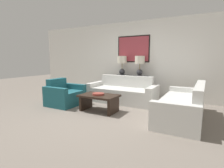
{
  "coord_description": "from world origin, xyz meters",
  "views": [
    {
      "loc": [
        2.33,
        -3.48,
        1.35
      ],
      "look_at": [
        -0.03,
        0.84,
        0.65
      ],
      "focal_mm": 28.0,
      "sensor_mm": 36.0,
      "label": 1
    }
  ],
  "objects_px": {
    "decorative_bowl": "(98,94)",
    "console_table": "(130,87)",
    "table_lamp_left": "(122,63)",
    "armchair_near_back_wall": "(65,96)",
    "coffee_table": "(99,100)",
    "couch_by_back_wall": "(122,93)",
    "couch_by_side": "(183,106)",
    "table_lamp_right": "(140,63)"
  },
  "relations": [
    {
      "from": "couch_by_back_wall",
      "to": "armchair_near_back_wall",
      "type": "bearing_deg",
      "value": -139.68
    },
    {
      "from": "console_table",
      "to": "table_lamp_right",
      "type": "relative_size",
      "value": 1.79
    },
    {
      "from": "table_lamp_right",
      "to": "couch_by_back_wall",
      "type": "bearing_deg",
      "value": -116.37
    },
    {
      "from": "console_table",
      "to": "armchair_near_back_wall",
      "type": "relative_size",
      "value": 1.29
    },
    {
      "from": "console_table",
      "to": "coffee_table",
      "type": "bearing_deg",
      "value": -92.78
    },
    {
      "from": "table_lamp_left",
      "to": "table_lamp_right",
      "type": "relative_size",
      "value": 1.0
    },
    {
      "from": "table_lamp_left",
      "to": "decorative_bowl",
      "type": "distance_m",
      "value": 2.04
    },
    {
      "from": "couch_by_back_wall",
      "to": "armchair_near_back_wall",
      "type": "height_order",
      "value": "couch_by_back_wall"
    },
    {
      "from": "couch_by_back_wall",
      "to": "couch_by_side",
      "type": "height_order",
      "value": "same"
    },
    {
      "from": "table_lamp_left",
      "to": "armchair_near_back_wall",
      "type": "height_order",
      "value": "table_lamp_left"
    },
    {
      "from": "table_lamp_left",
      "to": "couch_by_side",
      "type": "height_order",
      "value": "table_lamp_left"
    },
    {
      "from": "console_table",
      "to": "decorative_bowl",
      "type": "distance_m",
      "value": 1.89
    },
    {
      "from": "console_table",
      "to": "coffee_table",
      "type": "height_order",
      "value": "console_table"
    },
    {
      "from": "coffee_table",
      "to": "armchair_near_back_wall",
      "type": "bearing_deg",
      "value": 177.07
    },
    {
      "from": "console_table",
      "to": "table_lamp_left",
      "type": "height_order",
      "value": "table_lamp_left"
    },
    {
      "from": "console_table",
      "to": "decorative_bowl",
      "type": "relative_size",
      "value": 3.95
    },
    {
      "from": "table_lamp_right",
      "to": "couch_by_side",
      "type": "bearing_deg",
      "value": -41.99
    },
    {
      "from": "table_lamp_right",
      "to": "armchair_near_back_wall",
      "type": "xyz_separation_m",
      "value": [
        -1.68,
        -1.81,
        -0.94
      ]
    },
    {
      "from": "console_table",
      "to": "table_lamp_left",
      "type": "relative_size",
      "value": 1.79
    },
    {
      "from": "couch_by_back_wall",
      "to": "console_table",
      "type": "bearing_deg",
      "value": 90.0
    },
    {
      "from": "table_lamp_left",
      "to": "couch_by_back_wall",
      "type": "height_order",
      "value": "table_lamp_left"
    },
    {
      "from": "couch_by_back_wall",
      "to": "decorative_bowl",
      "type": "xyz_separation_m",
      "value": [
        -0.11,
        -1.22,
        0.18
      ]
    },
    {
      "from": "couch_by_side",
      "to": "table_lamp_left",
      "type": "bearing_deg",
      "value": 147.54
    },
    {
      "from": "console_table",
      "to": "armchair_near_back_wall",
      "type": "height_order",
      "value": "console_table"
    },
    {
      "from": "console_table",
      "to": "coffee_table",
      "type": "xyz_separation_m",
      "value": [
        -0.09,
        -1.87,
        -0.08
      ]
    },
    {
      "from": "decorative_bowl",
      "to": "console_table",
      "type": "bearing_deg",
      "value": 86.78
    },
    {
      "from": "console_table",
      "to": "armchair_near_back_wall",
      "type": "bearing_deg",
      "value": -126.82
    },
    {
      "from": "armchair_near_back_wall",
      "to": "coffee_table",
      "type": "bearing_deg",
      "value": -2.93
    },
    {
      "from": "table_lamp_left",
      "to": "table_lamp_right",
      "type": "xyz_separation_m",
      "value": [
        0.65,
        0.0,
        0.0
      ]
    },
    {
      "from": "couch_by_back_wall",
      "to": "couch_by_side",
      "type": "xyz_separation_m",
      "value": [
        1.9,
        -0.76,
        0.0
      ]
    },
    {
      "from": "table_lamp_right",
      "to": "decorative_bowl",
      "type": "relative_size",
      "value": 2.21
    },
    {
      "from": "couch_by_back_wall",
      "to": "couch_by_side",
      "type": "distance_m",
      "value": 2.05
    },
    {
      "from": "table_lamp_right",
      "to": "coffee_table",
      "type": "relative_size",
      "value": 0.69
    },
    {
      "from": "table_lamp_right",
      "to": "couch_by_back_wall",
      "type": "xyz_separation_m",
      "value": [
        -0.33,
        -0.66,
        -0.94
      ]
    },
    {
      "from": "table_lamp_left",
      "to": "console_table",
      "type": "bearing_deg",
      "value": 0.0
    },
    {
      "from": "couch_by_back_wall",
      "to": "decorative_bowl",
      "type": "bearing_deg",
      "value": -94.96
    },
    {
      "from": "coffee_table",
      "to": "decorative_bowl",
      "type": "relative_size",
      "value": 3.21
    },
    {
      "from": "console_table",
      "to": "couch_by_back_wall",
      "type": "distance_m",
      "value": 0.67
    },
    {
      "from": "table_lamp_left",
      "to": "couch_by_side",
      "type": "bearing_deg",
      "value": -32.46
    },
    {
      "from": "console_table",
      "to": "decorative_bowl",
      "type": "height_order",
      "value": "console_table"
    },
    {
      "from": "table_lamp_right",
      "to": "table_lamp_left",
      "type": "bearing_deg",
      "value": 180.0
    },
    {
      "from": "table_lamp_right",
      "to": "couch_by_back_wall",
      "type": "height_order",
      "value": "table_lamp_right"
    }
  ]
}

